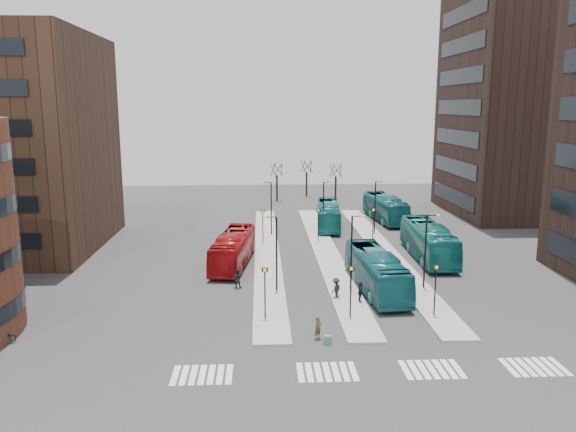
{
  "coord_description": "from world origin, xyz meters",
  "views": [
    {
      "loc": [
        -4.69,
        -25.18,
        14.78
      ],
      "look_at": [
        -2.18,
        24.14,
        5.0
      ],
      "focal_mm": 35.0,
      "sensor_mm": 36.0,
      "label": 1
    }
  ],
  "objects_px": {
    "bicycle_far": "(1,338)",
    "teal_bus_c": "(428,241)",
    "traveller": "(318,328)",
    "commuter_a": "(237,279)",
    "teal_bus_b": "(328,215)",
    "teal_bus_a": "(376,271)",
    "red_bus": "(233,249)",
    "suitcase": "(327,340)",
    "commuter_c": "(336,288)",
    "commuter_b": "(360,293)",
    "teal_bus_d": "(385,208)"
  },
  "relations": [
    {
      "from": "suitcase",
      "to": "commuter_a",
      "type": "distance_m",
      "value": 12.91
    },
    {
      "from": "teal_bus_b",
      "to": "teal_bus_a",
      "type": "bearing_deg",
      "value": -82.28
    },
    {
      "from": "red_bus",
      "to": "teal_bus_b",
      "type": "relative_size",
      "value": 1.01
    },
    {
      "from": "teal_bus_a",
      "to": "commuter_c",
      "type": "height_order",
      "value": "teal_bus_a"
    },
    {
      "from": "commuter_a",
      "to": "commuter_b",
      "type": "relative_size",
      "value": 0.97
    },
    {
      "from": "commuter_a",
      "to": "commuter_c",
      "type": "relative_size",
      "value": 0.96
    },
    {
      "from": "teal_bus_a",
      "to": "red_bus",
      "type": "bearing_deg",
      "value": 142.68
    },
    {
      "from": "teal_bus_d",
      "to": "commuter_c",
      "type": "relative_size",
      "value": 7.06
    },
    {
      "from": "suitcase",
      "to": "commuter_a",
      "type": "relative_size",
      "value": 0.35
    },
    {
      "from": "commuter_a",
      "to": "commuter_c",
      "type": "bearing_deg",
      "value": 158.61
    },
    {
      "from": "teal_bus_a",
      "to": "teal_bus_b",
      "type": "xyz_separation_m",
      "value": [
        -0.95,
        24.0,
        -0.07
      ]
    },
    {
      "from": "commuter_a",
      "to": "commuter_b",
      "type": "bearing_deg",
      "value": 156.68
    },
    {
      "from": "bicycle_far",
      "to": "suitcase",
      "type": "bearing_deg",
      "value": -110.05
    },
    {
      "from": "commuter_b",
      "to": "bicycle_far",
      "type": "height_order",
      "value": "commuter_b"
    },
    {
      "from": "teal_bus_d",
      "to": "commuter_b",
      "type": "xyz_separation_m",
      "value": [
        -8.69,
        -30.54,
        -0.82
      ]
    },
    {
      "from": "teal_bus_a",
      "to": "traveller",
      "type": "height_order",
      "value": "teal_bus_a"
    },
    {
      "from": "teal_bus_d",
      "to": "commuter_a",
      "type": "relative_size",
      "value": 7.38
    },
    {
      "from": "teal_bus_b",
      "to": "commuter_a",
      "type": "xyz_separation_m",
      "value": [
        -10.33,
        -22.82,
        -0.74
      ]
    },
    {
      "from": "teal_bus_b",
      "to": "commuter_b",
      "type": "distance_m",
      "value": 26.87
    },
    {
      "from": "teal_bus_a",
      "to": "traveller",
      "type": "xyz_separation_m",
      "value": [
        -5.7,
        -9.39,
        -0.83
      ]
    },
    {
      "from": "red_bus",
      "to": "bicycle_far",
      "type": "distance_m",
      "value": 22.01
    },
    {
      "from": "red_bus",
      "to": "teal_bus_b",
      "type": "xyz_separation_m",
      "value": [
        10.93,
        16.07,
        -0.02
      ]
    },
    {
      "from": "commuter_c",
      "to": "bicycle_far",
      "type": "xyz_separation_m",
      "value": [
        -22.14,
        -7.38,
        -0.39
      ]
    },
    {
      "from": "suitcase",
      "to": "teal_bus_b",
      "type": "bearing_deg",
      "value": 103.57
    },
    {
      "from": "teal_bus_c",
      "to": "traveller",
      "type": "relative_size",
      "value": 8.01
    },
    {
      "from": "commuter_c",
      "to": "suitcase",
      "type": "bearing_deg",
      "value": 27.73
    },
    {
      "from": "red_bus",
      "to": "teal_bus_b",
      "type": "height_order",
      "value": "red_bus"
    },
    {
      "from": "red_bus",
      "to": "commuter_a",
      "type": "bearing_deg",
      "value": -77.35
    },
    {
      "from": "red_bus",
      "to": "teal_bus_c",
      "type": "bearing_deg",
      "value": 12.05
    },
    {
      "from": "teal_bus_a",
      "to": "bicycle_far",
      "type": "height_order",
      "value": "teal_bus_a"
    },
    {
      "from": "teal_bus_b",
      "to": "red_bus",
      "type": "bearing_deg",
      "value": -118.76
    },
    {
      "from": "suitcase",
      "to": "commuter_a",
      "type": "xyz_separation_m",
      "value": [
        -6.11,
        11.36,
        0.52
      ]
    },
    {
      "from": "teal_bus_b",
      "to": "commuter_a",
      "type": "bearing_deg",
      "value": -108.91
    },
    {
      "from": "suitcase",
      "to": "bicycle_far",
      "type": "bearing_deg",
      "value": -162.1
    },
    {
      "from": "teal_bus_d",
      "to": "teal_bus_b",
      "type": "bearing_deg",
      "value": -159.78
    },
    {
      "from": "teal_bus_b",
      "to": "bicycle_far",
      "type": "xyz_separation_m",
      "value": [
        -24.7,
        -33.2,
        -1.09
      ]
    },
    {
      "from": "red_bus",
      "to": "commuter_a",
      "type": "relative_size",
      "value": 6.98
    },
    {
      "from": "suitcase",
      "to": "teal_bus_a",
      "type": "relative_size",
      "value": 0.05
    },
    {
      "from": "teal_bus_a",
      "to": "commuter_b",
      "type": "distance_m",
      "value": 3.46
    },
    {
      "from": "commuter_a",
      "to": "bicycle_far",
      "type": "bearing_deg",
      "value": 35.58
    },
    {
      "from": "traveller",
      "to": "commuter_a",
      "type": "bearing_deg",
      "value": 74.45
    },
    {
      "from": "bicycle_far",
      "to": "teal_bus_c",
      "type": "bearing_deg",
      "value": -77.7
    },
    {
      "from": "traveller",
      "to": "teal_bus_a",
      "type": "bearing_deg",
      "value": 15.33
    },
    {
      "from": "commuter_b",
      "to": "commuter_c",
      "type": "distance_m",
      "value": 2.01
    },
    {
      "from": "teal_bus_a",
      "to": "commuter_a",
      "type": "distance_m",
      "value": 11.37
    },
    {
      "from": "commuter_a",
      "to": "commuter_b",
      "type": "height_order",
      "value": "commuter_b"
    },
    {
      "from": "teal_bus_c",
      "to": "teal_bus_a",
      "type": "bearing_deg",
      "value": -124.93
    },
    {
      "from": "commuter_a",
      "to": "teal_bus_a",
      "type": "bearing_deg",
      "value": 173.74
    },
    {
      "from": "traveller",
      "to": "teal_bus_b",
      "type": "bearing_deg",
      "value": 38.5
    },
    {
      "from": "teal_bus_b",
      "to": "commuter_a",
      "type": "relative_size",
      "value": 6.9
    }
  ]
}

